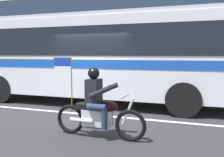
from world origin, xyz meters
TOP-DOWN VIEW (x-y plane):
  - ground_plane at (0.00, 0.00)m, footprint 60.00×60.00m
  - sidewalk_curb at (0.00, 5.10)m, footprint 28.00×3.80m
  - lane_center_stripe at (0.00, -0.60)m, footprint 26.60×0.14m
  - transit_bus at (-0.18, 1.19)m, footprint 11.37×2.68m
  - motorcycle_with_rider at (1.18, -2.32)m, footprint 2.20×0.64m
  - fire_hydrant at (1.68, 4.15)m, footprint 0.22×0.30m

SIDE VIEW (x-z plane):
  - ground_plane at x=0.00m, z-range 0.00..0.00m
  - lane_center_stripe at x=0.00m, z-range 0.00..0.01m
  - sidewalk_curb at x=0.00m, z-range 0.00..0.15m
  - fire_hydrant at x=1.68m, z-range 0.14..0.89m
  - motorcycle_with_rider at x=1.18m, z-range -0.22..1.55m
  - transit_bus at x=-0.18m, z-range 0.27..3.49m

